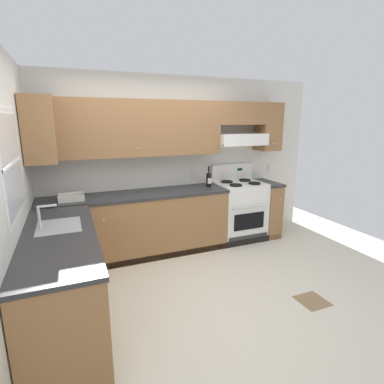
% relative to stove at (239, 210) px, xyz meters
% --- Properties ---
extents(ground_plane, '(7.04, 7.04, 0.00)m').
position_rel_stove_xyz_m(ground_plane, '(-1.41, -1.25, -0.48)').
color(ground_plane, beige).
extents(floor_accent_tile, '(0.30, 0.30, 0.01)m').
position_rel_stove_xyz_m(floor_accent_tile, '(-0.21, -1.88, -0.48)').
color(floor_accent_tile, olive).
rests_on(floor_accent_tile, ground_plane).
extents(wall_back, '(4.68, 0.57, 2.55)m').
position_rel_stove_xyz_m(wall_back, '(-1.02, 0.27, 1.00)').
color(wall_back, silver).
rests_on(wall_back, ground_plane).
extents(wall_left, '(0.47, 4.00, 2.55)m').
position_rel_stove_xyz_m(wall_left, '(-3.00, -1.03, 0.87)').
color(wall_left, silver).
rests_on(wall_left, ground_plane).
extents(counter_back_run, '(3.60, 0.65, 0.91)m').
position_rel_stove_xyz_m(counter_back_run, '(-1.46, -0.01, -0.03)').
color(counter_back_run, olive).
rests_on(counter_back_run, ground_plane).
extents(counter_left_run, '(0.63, 1.91, 1.13)m').
position_rel_stove_xyz_m(counter_left_run, '(-2.65, -1.25, -0.02)').
color(counter_left_run, olive).
rests_on(counter_left_run, ground_plane).
extents(stove, '(0.76, 0.62, 1.20)m').
position_rel_stove_xyz_m(stove, '(0.00, 0.00, 0.00)').
color(stove, white).
rests_on(stove, ground_plane).
extents(wine_bottle, '(0.08, 0.08, 0.32)m').
position_rel_stove_xyz_m(wine_bottle, '(-0.54, 0.04, 0.56)').
color(wine_bottle, black).
rests_on(wine_bottle, counter_back_run).
extents(bowl, '(0.31, 0.22, 0.08)m').
position_rel_stove_xyz_m(bowl, '(-2.52, -0.04, 0.46)').
color(bowl, beige).
rests_on(bowl, counter_back_run).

